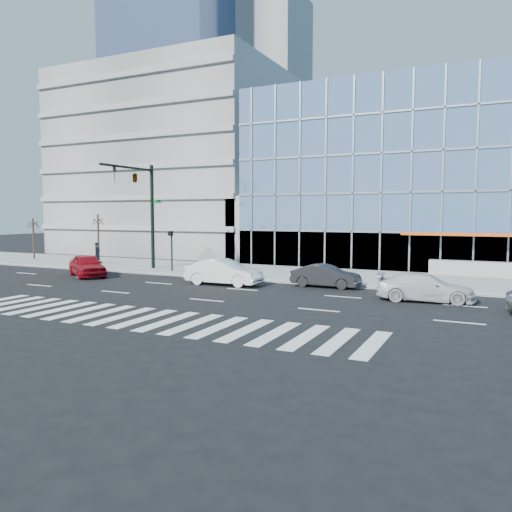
# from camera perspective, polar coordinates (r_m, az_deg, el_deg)

# --- Properties ---
(ground) EXTENTS (160.00, 160.00, 0.00)m
(ground) POSITION_cam_1_polar(r_m,az_deg,el_deg) (29.14, -1.56, -3.84)
(ground) COLOR black
(ground) RESTS_ON ground
(sidewalk) EXTENTS (120.00, 8.00, 0.15)m
(sidewalk) POSITION_cam_1_polar(r_m,az_deg,el_deg) (36.36, 4.24, -1.99)
(sidewalk) COLOR gray
(sidewalk) RESTS_ON ground
(theatre_building) EXTENTS (42.00, 26.00, 15.00)m
(theatre_building) POSITION_cam_1_polar(r_m,az_deg,el_deg) (51.68, 26.84, 7.78)
(theatre_building) COLOR #7FA7D5
(theatre_building) RESTS_ON ground
(parking_garage) EXTENTS (24.00, 24.00, 20.00)m
(parking_garage) POSITION_cam_1_polar(r_m,az_deg,el_deg) (61.61, -7.10, 10.04)
(parking_garage) COLOR gray
(parking_garage) RESTS_ON ground
(ramp_block) EXTENTS (6.00, 8.00, 6.00)m
(ramp_block) POSITION_cam_1_polar(r_m,az_deg,el_deg) (47.66, 1.96, 3.17)
(ramp_block) COLOR gray
(ramp_block) RESTS_ON ground
(tower_far_west) EXTENTS (16.00, 16.00, 76.00)m
(tower_far_west) POSITION_cam_1_polar(r_m,az_deg,el_deg) (105.66, -7.95, 23.37)
(tower_far_west) COLOR slate
(tower_far_west) RESTS_ON ground
(tower_far_mid) EXTENTS (13.00, 13.00, 60.00)m
(tower_far_mid) POSITION_cam_1_polar(r_m,az_deg,el_deg) (117.27, -13.02, 17.36)
(tower_far_mid) COLOR slate
(tower_far_mid) RESTS_ON ground
(tower_backdrop) EXTENTS (14.00, 14.00, 48.00)m
(tower_backdrop) POSITION_cam_1_polar(r_m,az_deg,el_deg) (106.72, 1.46, 15.45)
(tower_backdrop) COLOR gray
(tower_backdrop) RESTS_ON ground
(traffic_signal) EXTENTS (1.14, 5.74, 8.00)m
(traffic_signal) POSITION_cam_1_polar(r_m,az_deg,el_deg) (38.72, -13.11, 7.34)
(traffic_signal) COLOR black
(traffic_signal) RESTS_ON sidewalk
(ped_signal_post) EXTENTS (0.30, 0.33, 3.00)m
(ped_signal_post) POSITION_cam_1_polar(r_m,az_deg,el_deg) (37.54, -9.66, 1.33)
(ped_signal_post) COLOR black
(ped_signal_post) RESTS_ON sidewalk
(street_tree_near) EXTENTS (1.10, 1.10, 4.23)m
(street_tree_near) POSITION_cam_1_polar(r_m,az_deg,el_deg) (45.50, -17.62, 3.85)
(street_tree_near) COLOR #332319
(street_tree_near) RESTS_ON sidewalk
(street_tree_far) EXTENTS (1.10, 1.10, 3.87)m
(street_tree_far) POSITION_cam_1_polar(r_m,az_deg,el_deg) (51.32, -24.13, 3.37)
(street_tree_far) COLOR #332319
(street_tree_far) RESTS_ON sidewalk
(white_suv) EXTENTS (4.97, 2.46, 1.39)m
(white_suv) POSITION_cam_1_polar(r_m,az_deg,el_deg) (26.60, 18.77, -3.43)
(white_suv) COLOR silver
(white_suv) RESTS_ON ground
(white_sedan) EXTENTS (4.87, 1.82, 1.59)m
(white_sedan) POSITION_cam_1_polar(r_m,az_deg,el_deg) (30.96, -3.71, -1.85)
(white_sedan) COLOR white
(white_sedan) RESTS_ON ground
(dark_sedan) EXTENTS (4.14, 1.45, 1.36)m
(dark_sedan) POSITION_cam_1_polar(r_m,az_deg,el_deg) (30.24, 7.98, -2.27)
(dark_sedan) COLOR black
(dark_sedan) RESTS_ON ground
(red_sedan) EXTENTS (4.87, 4.04, 1.57)m
(red_sedan) POSITION_cam_1_polar(r_m,az_deg,el_deg) (36.99, -18.75, -1.02)
(red_sedan) COLOR maroon
(red_sedan) RESTS_ON ground
(pedestrian) EXTENTS (0.55, 0.74, 1.84)m
(pedestrian) POSITION_cam_1_polar(r_m,az_deg,el_deg) (44.33, -17.69, 0.32)
(pedestrian) COLOR black
(pedestrian) RESTS_ON sidewalk
(tilted_panel) EXTENTS (1.73, 0.72, 1.84)m
(tilted_panel) POSITION_cam_1_polar(r_m,az_deg,el_deg) (37.27, -5.47, -0.30)
(tilted_panel) COLOR #A2A2A2
(tilted_panel) RESTS_ON sidewalk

